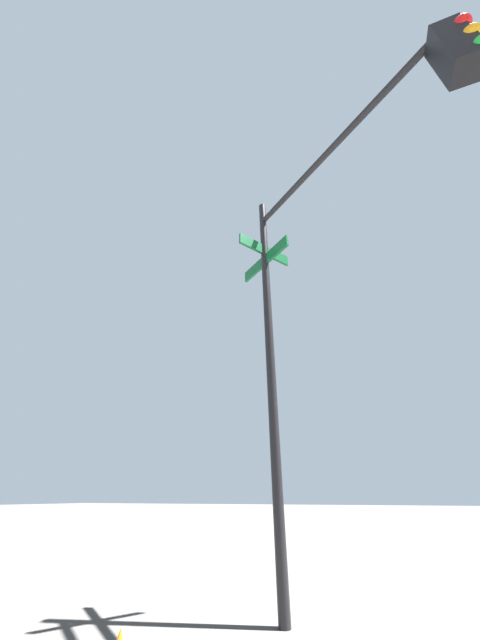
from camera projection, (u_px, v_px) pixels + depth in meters
name	position (u px, v px, depth m)	size (l,w,h in m)	color
traffic_signal_near	(335.00, 217.00, 3.82)	(2.41, 3.15, 5.71)	black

